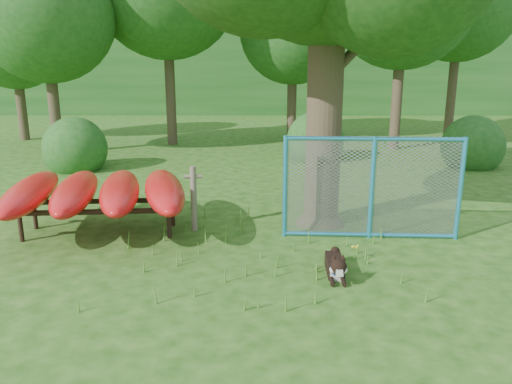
{
  "coord_description": "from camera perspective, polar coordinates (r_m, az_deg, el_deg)",
  "views": [
    {
      "loc": [
        0.25,
        -6.5,
        3.04
      ],
      "look_at": [
        0.2,
        1.2,
        1.0
      ],
      "focal_mm": 35.0,
      "sensor_mm": 36.0,
      "label": 1
    }
  ],
  "objects": [
    {
      "name": "ground",
      "position": [
        7.18,
        -1.69,
        -10.22
      ],
      "size": [
        80.0,
        80.0,
        0.0
      ],
      "primitive_type": "plane",
      "color": "#204D0F",
      "rests_on": "ground"
    },
    {
      "name": "wooden_post",
      "position": [
        9.11,
        -7.13,
        -0.57
      ],
      "size": [
        0.33,
        0.13,
        1.2
      ],
      "rotation": [
        0.0,
        0.0,
        0.15
      ],
      "color": "#645C4B",
      "rests_on": "ground"
    },
    {
      "name": "kayak_rack",
      "position": [
        9.29,
        -17.63,
        0.01
      ],
      "size": [
        3.57,
        3.17,
        1.01
      ],
      "rotation": [
        0.0,
        0.0,
        0.08
      ],
      "color": "black",
      "rests_on": "ground"
    },
    {
      "name": "husky_dog",
      "position": [
        7.37,
        9.13,
        -8.36
      ],
      "size": [
        0.27,
        1.01,
        0.45
      ],
      "rotation": [
        0.0,
        0.0,
        -0.03
      ],
      "color": "black",
      "rests_on": "ground"
    },
    {
      "name": "fence_section",
      "position": [
        8.83,
        13.1,
        0.44
      ],
      "size": [
        3.08,
        0.23,
        3.0
      ],
      "rotation": [
        0.0,
        0.0,
        -0.05
      ],
      "color": "#298FC1",
      "rests_on": "ground"
    },
    {
      "name": "wildflower_clump",
      "position": [
        7.98,
        11.23,
        -6.3
      ],
      "size": [
        0.11,
        0.11,
        0.25
      ],
      "rotation": [
        0.0,
        0.0,
        -0.07
      ],
      "color": "#4C802A",
      "rests_on": "ground"
    },
    {
      "name": "bg_tree_a",
      "position": [
        17.88,
        -23.02,
        18.35
      ],
      "size": [
        4.4,
        4.4,
        6.7
      ],
      "color": "#3D3021",
      "rests_on": "ground"
    },
    {
      "name": "bg_tree_c",
      "position": [
        19.57,
        4.26,
        17.92
      ],
      "size": [
        4.0,
        4.0,
        6.12
      ],
      "color": "#3D3021",
      "rests_on": "ground"
    },
    {
      "name": "bg_tree_e",
      "position": [
        22.02,
        22.34,
        19.5
      ],
      "size": [
        4.6,
        4.6,
        7.55
      ],
      "color": "#3D3021",
      "rests_on": "ground"
    },
    {
      "name": "bg_tree_f",
      "position": [
        21.59,
        -25.95,
        15.24
      ],
      "size": [
        3.6,
        3.6,
        5.55
      ],
      "color": "#3D3021",
      "rests_on": "ground"
    },
    {
      "name": "shrub_left",
      "position": [
        15.25,
        -19.77,
        2.46
      ],
      "size": [
        1.8,
        1.8,
        1.8
      ],
      "primitive_type": "sphere",
      "color": "#1B511A",
      "rests_on": "ground"
    },
    {
      "name": "shrub_right",
      "position": [
        16.07,
        23.29,
        2.71
      ],
      "size": [
        1.8,
        1.8,
        1.8
      ],
      "primitive_type": "sphere",
      "color": "#1B511A",
      "rests_on": "ground"
    },
    {
      "name": "shrub_mid",
      "position": [
        15.89,
        6.72,
        3.7
      ],
      "size": [
        1.8,
        1.8,
        1.8
      ],
      "primitive_type": "sphere",
      "color": "#1B511A",
      "rests_on": "ground"
    },
    {
      "name": "wooded_hillside",
      "position": [
        34.5,
        -0.02,
        14.76
      ],
      "size": [
        80.0,
        12.0,
        6.0
      ],
      "primitive_type": "cube",
      "color": "#1B511A",
      "rests_on": "ground"
    }
  ]
}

